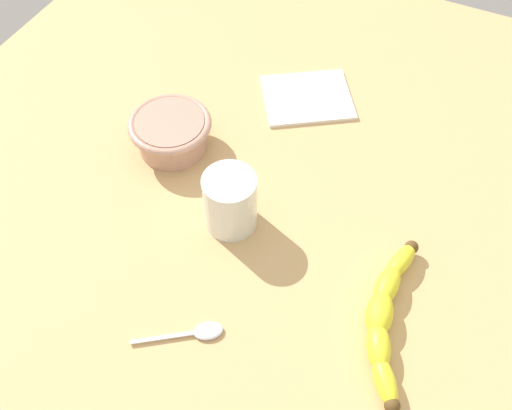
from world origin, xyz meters
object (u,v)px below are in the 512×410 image
object	(u,v)px
ceramic_bowl	(171,132)
teaspoon	(203,332)
banana	(386,316)
smoothie_glass	(230,203)

from	to	relation	value
ceramic_bowl	teaspoon	distance (cm)	31.17
banana	teaspoon	distance (cm)	22.10
banana	smoothie_glass	world-z (taller)	smoothie_glass
smoothie_glass	ceramic_bowl	bearing A→B (deg)	148.93
smoothie_glass	ceramic_bowl	xyz separation A→B (cm)	(-14.26, 8.59, -1.01)
banana	smoothie_glass	distance (cm)	24.35
banana	smoothie_glass	xyz separation A→B (cm)	(-23.61, 5.40, 2.56)
ceramic_bowl	teaspoon	size ratio (longest dim) A/B	1.22
smoothie_glass	teaspoon	size ratio (longest dim) A/B	0.88
smoothie_glass	ceramic_bowl	world-z (taller)	smoothie_glass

